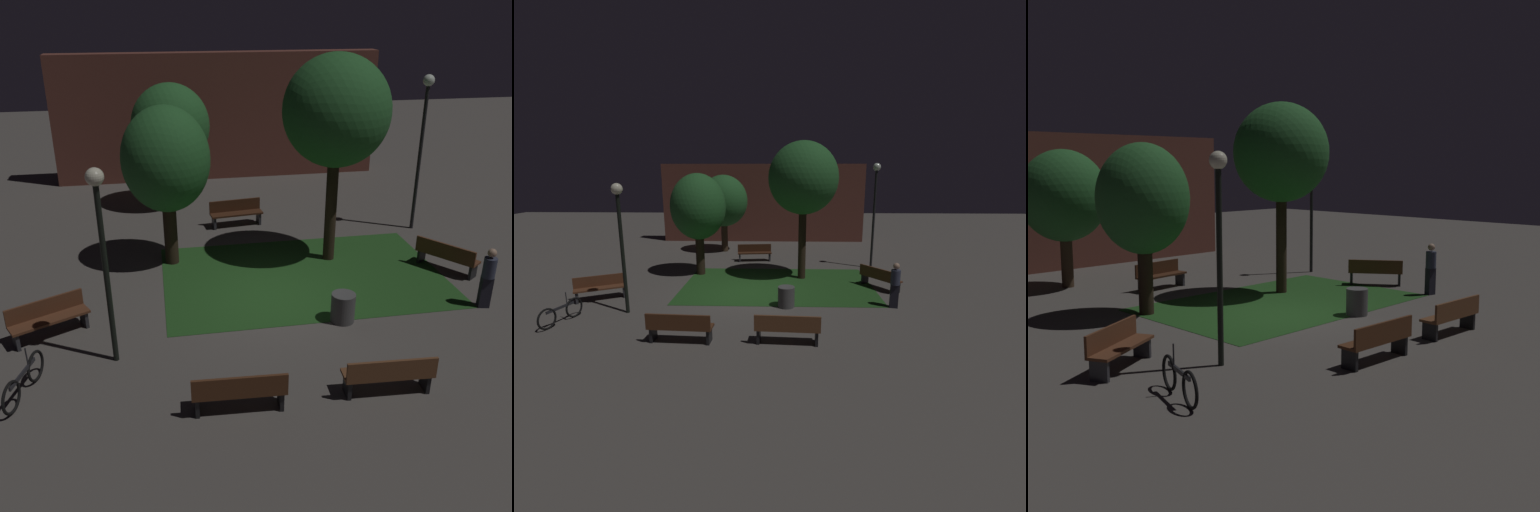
# 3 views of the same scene
# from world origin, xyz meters

# --- Properties ---
(ground_plane) EXTENTS (60.00, 60.00, 0.00)m
(ground_plane) POSITION_xyz_m (0.00, 0.00, 0.00)
(ground_plane) COLOR #56514C
(grass_lawn) EXTENTS (7.85, 5.17, 0.01)m
(grass_lawn) POSITION_xyz_m (1.17, 1.19, 0.01)
(grass_lawn) COLOR #23511E
(grass_lawn) RESTS_ON ground
(bench_near_trees) EXTENTS (1.82, 0.57, 0.88)m
(bench_near_trees) POSITION_xyz_m (-1.49, -4.25, 0.48)
(bench_near_trees) COLOR #512D19
(bench_near_trees) RESTS_ON ground
(bench_front_right) EXTENTS (1.82, 0.58, 0.88)m
(bench_front_right) POSITION_xyz_m (1.48, -4.25, 0.48)
(bench_front_right) COLOR brown
(bench_front_right) RESTS_ON ground
(bench_front_left) EXTENTS (1.82, 1.26, 0.88)m
(bench_front_left) POSITION_xyz_m (-5.43, -0.78, 0.48)
(bench_front_left) COLOR brown
(bench_front_left) RESTS_ON ground
(bench_path_side) EXTENTS (1.84, 0.69, 0.88)m
(bench_path_side) POSITION_xyz_m (-0.12, 5.50, 0.48)
(bench_path_side) COLOR #422314
(bench_path_side) RESTS_ON ground
(bench_back_row) EXTENTS (1.44, 1.74, 0.88)m
(bench_back_row) POSITION_xyz_m (5.29, 0.81, 0.48)
(bench_back_row) COLOR brown
(bench_back_row) RESTS_ON ground
(tree_back_right) EXTENTS (2.48, 2.48, 4.62)m
(tree_back_right) POSITION_xyz_m (-2.45, 2.78, 3.10)
(tree_back_right) COLOR #2D2116
(tree_back_right) RESTS_ON ground
(tree_near_wall) EXTENTS (2.98, 2.98, 5.94)m
(tree_near_wall) POSITION_xyz_m (2.22, 2.23, 4.37)
(tree_near_wall) COLOR #2D2116
(tree_near_wall) RESTS_ON ground
(tree_tall_center) EXTENTS (2.82, 2.82, 4.54)m
(tree_tall_center) POSITION_xyz_m (-2.11, 7.94, 3.01)
(tree_tall_center) COLOR #423021
(tree_tall_center) RESTS_ON ground
(lamp_post_near_wall) EXTENTS (0.36, 0.36, 4.30)m
(lamp_post_near_wall) POSITION_xyz_m (-3.88, -2.08, 2.94)
(lamp_post_near_wall) COLOR black
(lamp_post_near_wall) RESTS_ON ground
(lamp_post_plaza_west) EXTENTS (0.36, 0.36, 5.08)m
(lamp_post_plaza_west) POSITION_xyz_m (5.78, 4.15, 3.40)
(lamp_post_plaza_west) COLOR black
(lamp_post_plaza_west) RESTS_ON ground
(trash_bin) EXTENTS (0.59, 0.59, 0.73)m
(trash_bin) POSITION_xyz_m (1.49, -1.37, 0.37)
(trash_bin) COLOR #4C4C4C
(trash_bin) RESTS_ON ground
(bicycle) EXTENTS (0.51, 1.63, 0.93)m
(bicycle) POSITION_xyz_m (-5.58, -3.00, 0.34)
(bicycle) COLOR black
(bicycle) RESTS_ON ground
(pedestrian) EXTENTS (0.32, 0.32, 1.61)m
(pedestrian) POSITION_xyz_m (5.25, -1.33, 0.85)
(pedestrian) COLOR black
(pedestrian) RESTS_ON ground
(building_wall_backdrop) EXTENTS (13.70, 0.80, 5.24)m
(building_wall_backdrop) POSITION_xyz_m (0.05, 11.62, 2.62)
(building_wall_backdrop) COLOR brown
(building_wall_backdrop) RESTS_ON ground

